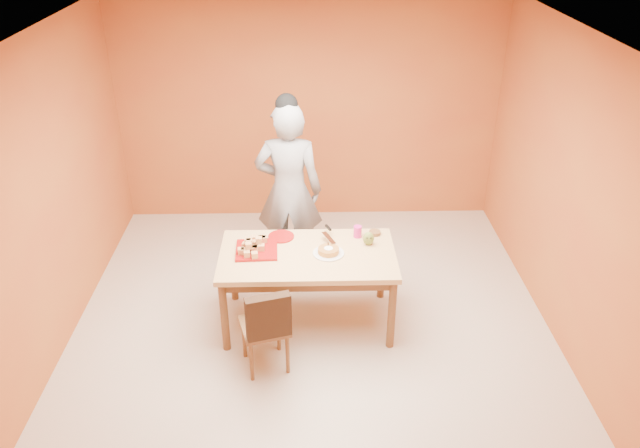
{
  "coord_description": "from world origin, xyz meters",
  "views": [
    {
      "loc": [
        -0.04,
        -4.6,
        3.71
      ],
      "look_at": [
        0.08,
        0.3,
        1.03
      ],
      "focal_mm": 35.0,
      "sensor_mm": 36.0,
      "label": 1
    }
  ],
  "objects_px": {
    "egg_ornament": "(368,238)",
    "dining_chair": "(264,325)",
    "checker_tin": "(375,233)",
    "pastry_platter": "(257,250)",
    "person": "(289,191)",
    "sponge_cake": "(329,251)",
    "red_dinner_plate": "(281,237)",
    "dining_table": "(308,262)",
    "magenta_glass": "(358,232)"
  },
  "relations": [
    {
      "from": "dining_table",
      "to": "person",
      "type": "bearing_deg",
      "value": 101.14
    },
    {
      "from": "dining_chair",
      "to": "pastry_platter",
      "type": "distance_m",
      "value": 0.77
    },
    {
      "from": "person",
      "to": "red_dinner_plate",
      "type": "distance_m",
      "value": 0.65
    },
    {
      "from": "magenta_glass",
      "to": "checker_tin",
      "type": "bearing_deg",
      "value": 14.47
    },
    {
      "from": "red_dinner_plate",
      "to": "egg_ornament",
      "type": "xyz_separation_m",
      "value": [
        0.81,
        -0.16,
        0.06
      ]
    },
    {
      "from": "dining_table",
      "to": "sponge_cake",
      "type": "bearing_deg",
      "value": -3.05
    },
    {
      "from": "pastry_platter",
      "to": "checker_tin",
      "type": "bearing_deg",
      "value": 14.27
    },
    {
      "from": "pastry_platter",
      "to": "checker_tin",
      "type": "height_order",
      "value": "checker_tin"
    },
    {
      "from": "red_dinner_plate",
      "to": "person",
      "type": "bearing_deg",
      "value": 84.06
    },
    {
      "from": "magenta_glass",
      "to": "checker_tin",
      "type": "distance_m",
      "value": 0.18
    },
    {
      "from": "sponge_cake",
      "to": "egg_ornament",
      "type": "distance_m",
      "value": 0.41
    },
    {
      "from": "magenta_glass",
      "to": "checker_tin",
      "type": "xyz_separation_m",
      "value": [
        0.17,
        0.04,
        -0.04
      ]
    },
    {
      "from": "pastry_platter",
      "to": "magenta_glass",
      "type": "relative_size",
      "value": 3.37
    },
    {
      "from": "dining_chair",
      "to": "pastry_platter",
      "type": "bearing_deg",
      "value": 81.55
    },
    {
      "from": "dining_table",
      "to": "pastry_platter",
      "type": "distance_m",
      "value": 0.48
    },
    {
      "from": "pastry_platter",
      "to": "red_dinner_plate",
      "type": "xyz_separation_m",
      "value": [
        0.22,
        0.25,
        -0.0
      ]
    },
    {
      "from": "dining_table",
      "to": "egg_ornament",
      "type": "xyz_separation_m",
      "value": [
        0.57,
        0.15,
        0.16
      ]
    },
    {
      "from": "person",
      "to": "sponge_cake",
      "type": "height_order",
      "value": "person"
    },
    {
      "from": "person",
      "to": "sponge_cake",
      "type": "xyz_separation_m",
      "value": [
        0.37,
        -0.94,
        -0.15
      ]
    },
    {
      "from": "person",
      "to": "pastry_platter",
      "type": "bearing_deg",
      "value": 76.33
    },
    {
      "from": "red_dinner_plate",
      "to": "sponge_cake",
      "type": "height_order",
      "value": "sponge_cake"
    },
    {
      "from": "person",
      "to": "sponge_cake",
      "type": "relative_size",
      "value": 9.8
    },
    {
      "from": "dining_table",
      "to": "sponge_cake",
      "type": "relative_size",
      "value": 8.3
    },
    {
      "from": "dining_chair",
      "to": "person",
      "type": "bearing_deg",
      "value": 67.01
    },
    {
      "from": "person",
      "to": "red_dinner_plate",
      "type": "relative_size",
      "value": 7.66
    },
    {
      "from": "sponge_cake",
      "to": "pastry_platter",
      "type": "bearing_deg",
      "value": 174.21
    },
    {
      "from": "dining_table",
      "to": "egg_ornament",
      "type": "relative_size",
      "value": 12.19
    },
    {
      "from": "red_dinner_plate",
      "to": "checker_tin",
      "type": "xyz_separation_m",
      "value": [
        0.89,
        0.04,
        0.01
      ]
    },
    {
      "from": "person",
      "to": "egg_ornament",
      "type": "bearing_deg",
      "value": 137.95
    },
    {
      "from": "person",
      "to": "pastry_platter",
      "type": "relative_size",
      "value": 5.04
    },
    {
      "from": "pastry_platter",
      "to": "checker_tin",
      "type": "distance_m",
      "value": 1.15
    },
    {
      "from": "red_dinner_plate",
      "to": "egg_ornament",
      "type": "distance_m",
      "value": 0.83
    },
    {
      "from": "dining_chair",
      "to": "egg_ornament",
      "type": "distance_m",
      "value": 1.28
    },
    {
      "from": "sponge_cake",
      "to": "egg_ornament",
      "type": "relative_size",
      "value": 1.47
    },
    {
      "from": "dining_chair",
      "to": "checker_tin",
      "type": "bearing_deg",
      "value": 27.47
    },
    {
      "from": "egg_ornament",
      "to": "pastry_platter",
      "type": "bearing_deg",
      "value": -152.9
    },
    {
      "from": "egg_ornament",
      "to": "dining_chair",
      "type": "bearing_deg",
      "value": -118.37
    },
    {
      "from": "dining_chair",
      "to": "person",
      "type": "height_order",
      "value": "person"
    },
    {
      "from": "red_dinner_plate",
      "to": "magenta_glass",
      "type": "relative_size",
      "value": 2.22
    },
    {
      "from": "egg_ornament",
      "to": "person",
      "type": "bearing_deg",
      "value": 155.88
    },
    {
      "from": "sponge_cake",
      "to": "dining_chair",
      "type": "bearing_deg",
      "value": -132.35
    },
    {
      "from": "person",
      "to": "sponge_cake",
      "type": "bearing_deg",
      "value": 115.9
    },
    {
      "from": "dining_table",
      "to": "red_dinner_plate",
      "type": "height_order",
      "value": "red_dinner_plate"
    },
    {
      "from": "sponge_cake",
      "to": "person",
      "type": "bearing_deg",
      "value": 111.69
    },
    {
      "from": "dining_table",
      "to": "person",
      "type": "relative_size",
      "value": 0.85
    },
    {
      "from": "dining_table",
      "to": "magenta_glass",
      "type": "xyz_separation_m",
      "value": [
        0.48,
        0.3,
        0.15
      ]
    },
    {
      "from": "magenta_glass",
      "to": "dining_chair",
      "type": "bearing_deg",
      "value": -132.64
    },
    {
      "from": "red_dinner_plate",
      "to": "checker_tin",
      "type": "distance_m",
      "value": 0.9
    },
    {
      "from": "sponge_cake",
      "to": "checker_tin",
      "type": "bearing_deg",
      "value": 37.41
    },
    {
      "from": "dining_chair",
      "to": "magenta_glass",
      "type": "distance_m",
      "value": 1.31
    }
  ]
}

